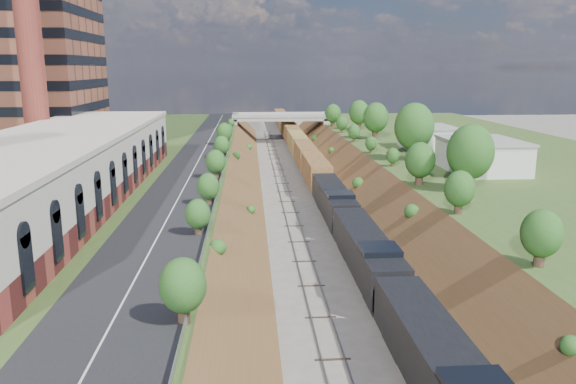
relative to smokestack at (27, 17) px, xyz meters
name	(u,v)px	position (x,y,z in m)	size (l,w,h in m)	color
platform_left	(75,183)	(3.00, 4.00, -22.50)	(44.00, 180.00, 5.00)	#3C5221
platform_right	(519,177)	(69.00, 4.00, -22.50)	(44.00, 180.00, 5.00)	#3C5221
embankment_left	(229,197)	(25.00, 4.00, -25.00)	(7.07, 180.00, 7.07)	brown
embankment_right	(376,195)	(47.00, 4.00, -25.00)	(7.07, 180.00, 7.07)	brown
rail_left_track	(285,196)	(33.40, 4.00, -24.91)	(1.58, 180.00, 0.18)	gray
rail_right_track	(320,195)	(38.60, 4.00, -24.91)	(1.58, 180.00, 0.18)	gray
road	(197,164)	(20.50, 4.00, -19.95)	(8.00, 180.00, 0.10)	black
guardrail	(225,161)	(24.60, 3.80, -19.45)	(0.10, 171.00, 0.70)	#99999E
commercial_building	(56,168)	(8.00, -18.00, -16.49)	(14.30, 62.30, 7.00)	maroon
smokestack	(27,17)	(0.00, 0.00, 0.00)	(3.20, 3.20, 40.00)	maroon
overpass	(280,123)	(36.00, 66.00, -20.08)	(24.50, 8.30, 7.40)	gray
white_building_near	(482,156)	(59.50, -4.00, -18.00)	(9.00, 12.00, 4.00)	silver
white_building_far	(427,138)	(59.00, 18.00, -18.20)	(8.00, 10.00, 3.60)	silver
tree_right_large	(470,153)	(53.00, -16.00, -15.62)	(5.25, 5.25, 7.61)	#473323
tree_left_crest	(198,227)	(24.20, -36.00, -17.96)	(2.45, 2.45, 3.55)	#473323
freight_train	(302,149)	(38.60, 33.89, -22.28)	(3.20, 179.69, 4.74)	black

